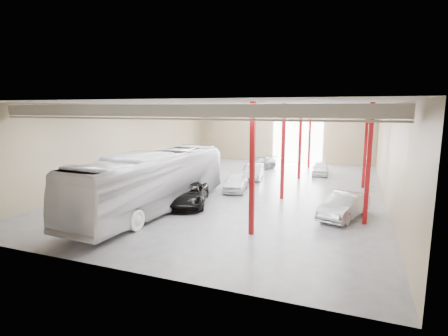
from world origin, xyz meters
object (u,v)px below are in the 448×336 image
Objects in this scene: car_row_c at (261,163)px; car_right_far at (320,168)px; coach_bus at (153,181)px; car_row_a at (236,182)px; car_row_b at (254,171)px; car_right_near at (344,206)px; black_sedan at (188,194)px.

car_row_c is 1.18× the size of car_right_far.
car_row_a is at bearing 69.14° from coach_bus.
car_right_far is (5.70, 4.42, -0.05)m from car_row_b.
car_right_near reaches higher than car_row_c.
black_sedan is 1.18× the size of car_right_near.
coach_bus reaches higher than car_row_c.
car_row_b is at bearing -64.83° from car_row_c.
coach_bus reaches higher than black_sedan.
car_right_near is at bearing -14.73° from black_sedan.
black_sedan is at bearing -120.72° from car_right_far.
car_row_b is at bearing 79.26° from car_row_a.
car_row_a is (1.74, 5.20, -0.05)m from black_sedan.
coach_bus is 17.83m from car_row_c.
car_row_a is (3.24, 7.20, -1.23)m from coach_bus.
car_row_c is at bearing 85.12° from coach_bus.
car_right_near is at bearing -37.68° from car_row_a.
coach_bus is 2.77m from black_sedan.
car_right_near is 14.36m from car_right_far.
car_row_c is (-0.69, 10.40, -0.04)m from car_row_a.
car_row_b reaches higher than car_row_c.
car_row_b is at bearing 61.37° from black_sedan.
car_row_c is at bearing 141.34° from car_right_near.
coach_bus is 2.54× the size of black_sedan.
coach_bus is 12.17m from car_right_near.
black_sedan reaches higher than car_row_a.
car_row_b is at bearing 150.80° from car_right_near.
black_sedan reaches higher than car_row_c.
car_right_far is at bearing 48.95° from car_row_a.
car_row_a is 0.96× the size of car_row_b.
car_right_far is at bearing 29.13° from car_row_b.
car_right_far is at bearing 65.23° from coach_bus.
black_sedan is 10.55m from car_row_b.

